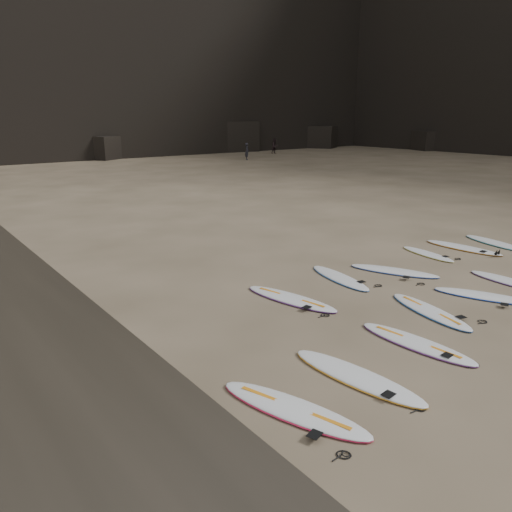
{
  "coord_description": "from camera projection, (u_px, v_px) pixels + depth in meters",
  "views": [
    {
      "loc": [
        -10.87,
        -6.26,
        4.63
      ],
      "look_at": [
        -4.32,
        2.38,
        1.5
      ],
      "focal_mm": 35.0,
      "sensor_mm": 36.0,
      "label": 1
    }
  ],
  "objects": [
    {
      "name": "surfboard_4",
      "position": [
        512.0,
        282.0,
        14.0
      ],
      "size": [
        0.73,
        2.56,
        0.09
      ],
      "primitive_type": "ellipsoid",
      "rotation": [
        0.0,
        0.0,
        -0.05
      ],
      "color": "white",
      "rests_on": "ground"
    },
    {
      "name": "surfboard_7",
      "position": [
        394.0,
        271.0,
        14.99
      ],
      "size": [
        1.7,
        2.68,
        0.1
      ],
      "primitive_type": "ellipsoid",
      "rotation": [
        0.0,
        0.0,
        0.44
      ],
      "color": "white",
      "rests_on": "ground"
    },
    {
      "name": "person_b",
      "position": [
        275.0,
        146.0,
        58.09
      ],
      "size": [
        0.87,
        0.7,
        1.72
      ],
      "primitive_type": "imported",
      "rotation": [
        0.0,
        0.0,
        6.23
      ],
      "color": "black",
      "rests_on": "ground"
    },
    {
      "name": "surfboard_9",
      "position": [
        463.0,
        247.0,
        17.57
      ],
      "size": [
        0.85,
        2.81,
        0.1
      ],
      "primitive_type": "ellipsoid",
      "rotation": [
        0.0,
        0.0,
        0.07
      ],
      "color": "white",
      "rests_on": "ground"
    },
    {
      "name": "surfboard_5",
      "position": [
        291.0,
        298.0,
        12.76
      ],
      "size": [
        1.21,
        2.85,
        0.1
      ],
      "primitive_type": "ellipsoid",
      "rotation": [
        0.0,
        0.0,
        0.2
      ],
      "color": "white",
      "rests_on": "ground"
    },
    {
      "name": "ground",
      "position": [
        452.0,
        306.0,
        12.38
      ],
      "size": [
        240.0,
        240.0,
        0.0
      ],
      "primitive_type": "plane",
      "color": "#897559",
      "rests_on": "ground"
    },
    {
      "name": "surfboard_10",
      "position": [
        496.0,
        243.0,
        18.19
      ],
      "size": [
        1.26,
        2.78,
        0.1
      ],
      "primitive_type": "ellipsoid",
      "rotation": [
        0.0,
        0.0,
        -0.23
      ],
      "color": "white",
      "rests_on": "ground"
    },
    {
      "name": "surfboard_0",
      "position": [
        357.0,
        376.0,
        8.99
      ],
      "size": [
        0.99,
        2.85,
        0.1
      ],
      "primitive_type": "ellipsoid",
      "rotation": [
        0.0,
        0.0,
        0.12
      ],
      "color": "white",
      "rests_on": "ground"
    },
    {
      "name": "surfboard_1",
      "position": [
        416.0,
        343.0,
        10.3
      ],
      "size": [
        0.81,
        2.68,
        0.1
      ],
      "primitive_type": "ellipsoid",
      "rotation": [
        0.0,
        0.0,
        0.07
      ],
      "color": "white",
      "rests_on": "ground"
    },
    {
      "name": "surfboard_2",
      "position": [
        430.0,
        311.0,
        11.96
      ],
      "size": [
        1.2,
        2.65,
        0.09
      ],
      "primitive_type": "ellipsoid",
      "rotation": [
        0.0,
        0.0,
        -0.24
      ],
      "color": "white",
      "rests_on": "ground"
    },
    {
      "name": "surfboard_3",
      "position": [
        485.0,
        296.0,
        12.94
      ],
      "size": [
        1.6,
        2.58,
        0.09
      ],
      "primitive_type": "ellipsoid",
      "rotation": [
        0.0,
        0.0,
        0.42
      ],
      "color": "white",
      "rests_on": "ground"
    },
    {
      "name": "person_a",
      "position": [
        247.0,
        151.0,
        50.27
      ],
      "size": [
        0.61,
        0.73,
        1.69
      ],
      "primitive_type": "imported",
      "rotation": [
        0.0,
        0.0,
        1.17
      ],
      "color": "black",
      "rests_on": "ground"
    },
    {
      "name": "surfboard_11",
      "position": [
        293.0,
        409.0,
        8.0
      ],
      "size": [
        1.44,
        2.82,
        0.1
      ],
      "primitive_type": "ellipsoid",
      "rotation": [
        0.0,
        0.0,
        0.3
      ],
      "color": "white",
      "rests_on": "ground"
    },
    {
      "name": "surfboard_8",
      "position": [
        428.0,
        254.0,
        16.82
      ],
      "size": [
        0.88,
        2.27,
        0.08
      ],
      "primitive_type": "ellipsoid",
      "rotation": [
        0.0,
        0.0,
        -0.16
      ],
      "color": "white",
      "rests_on": "ground"
    },
    {
      "name": "surfboard_6",
      "position": [
        340.0,
        277.0,
        14.38
      ],
      "size": [
        1.06,
        2.63,
        0.09
      ],
      "primitive_type": "ellipsoid",
      "rotation": [
        0.0,
        0.0,
        -0.18
      ],
      "color": "white",
      "rests_on": "ground"
    }
  ]
}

